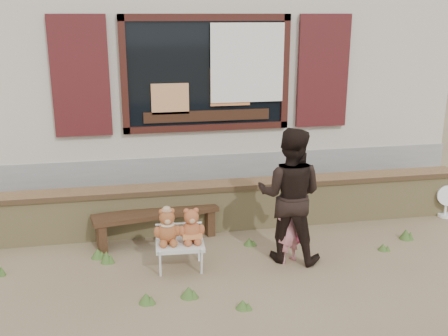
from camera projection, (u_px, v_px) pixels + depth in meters
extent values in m
plane|color=brown|center=(233.00, 260.00, 6.43)|extent=(80.00, 80.00, 0.00)
cube|color=#C0B19B|center=(186.00, 41.00, 9.98)|extent=(8.00, 5.00, 3.20)
cube|color=gray|center=(188.00, 143.00, 10.55)|extent=(8.04, 5.04, 0.80)
cube|color=black|center=(207.00, 74.00, 7.70)|extent=(2.30, 0.04, 1.50)
cube|color=#35140F|center=(206.00, 17.00, 7.46)|extent=(2.50, 0.08, 0.10)
cube|color=#35140F|center=(207.00, 127.00, 7.91)|extent=(2.50, 0.08, 0.10)
cube|color=#35140F|center=(124.00, 76.00, 7.47)|extent=(0.10, 0.08, 1.70)
cube|color=#35140F|center=(285.00, 72.00, 7.90)|extent=(0.10, 0.08, 1.70)
cube|color=#390F15|center=(80.00, 77.00, 7.35)|extent=(0.80, 0.07, 1.70)
cube|color=#390F15|center=(323.00, 71.00, 8.00)|extent=(0.80, 0.07, 1.70)
cube|color=white|center=(247.00, 63.00, 7.70)|extent=(1.10, 0.02, 1.15)
cube|color=black|center=(207.00, 116.00, 7.85)|extent=(1.90, 0.06, 0.16)
cube|color=tan|center=(170.00, 99.00, 7.67)|extent=(0.55, 0.06, 0.45)
cube|color=#E08447|center=(230.00, 87.00, 7.79)|extent=(0.60, 0.06, 0.55)
cube|color=tan|center=(219.00, 208.00, 7.29)|extent=(7.00, 0.30, 0.60)
cube|color=brown|center=(219.00, 186.00, 7.19)|extent=(7.10, 0.36, 0.07)
cube|color=#321F11|center=(156.00, 213.00, 6.86)|extent=(1.68, 0.64, 0.06)
cube|color=#321F11|center=(101.00, 236.00, 6.67)|extent=(0.16, 0.32, 0.35)
cube|color=#321F11|center=(208.00, 221.00, 7.17)|extent=(0.16, 0.32, 0.35)
cube|color=beige|center=(180.00, 243.00, 6.12)|extent=(0.58, 0.52, 0.04)
cylinder|color=silver|center=(160.00, 266.00, 5.94)|extent=(0.03, 0.03, 0.30)
cylinder|color=silver|center=(202.00, 264.00, 6.00)|extent=(0.03, 0.03, 0.30)
cylinder|color=silver|center=(160.00, 250.00, 6.34)|extent=(0.03, 0.03, 0.30)
cylinder|color=silver|center=(199.00, 248.00, 6.40)|extent=(0.03, 0.03, 0.30)
imported|color=#D37E86|center=(289.00, 227.00, 6.25)|extent=(0.40, 0.35, 0.92)
imported|color=black|center=(290.00, 195.00, 6.24)|extent=(0.99, 0.91, 1.65)
cylinder|color=white|center=(445.00, 215.00, 7.79)|extent=(0.21, 0.21, 0.04)
cylinder|color=white|center=(446.00, 207.00, 7.75)|extent=(0.03, 0.03, 0.26)
cylinder|color=white|center=(447.00, 195.00, 7.70)|extent=(0.32, 0.19, 0.30)
cone|color=#3D5A24|center=(98.00, 253.00, 6.47)|extent=(0.17, 0.17, 0.12)
cone|color=#3D5A24|center=(383.00, 247.00, 6.67)|extent=(0.13, 0.13, 0.09)
cone|color=#3D5A24|center=(243.00, 304.00, 5.35)|extent=(0.15, 0.15, 0.10)
cone|color=#3D5A24|center=(189.00, 292.00, 5.57)|extent=(0.18, 0.18, 0.12)
cone|color=#3D5A24|center=(406.00, 234.00, 7.00)|extent=(0.17, 0.17, 0.14)
cone|color=#3D5A24|center=(249.00, 241.00, 6.83)|extent=(0.15, 0.15, 0.10)
cone|color=#3D5A24|center=(146.00, 298.00, 5.45)|extent=(0.16, 0.16, 0.12)
cone|color=#3D5A24|center=(107.00, 257.00, 6.34)|extent=(0.15, 0.15, 0.15)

